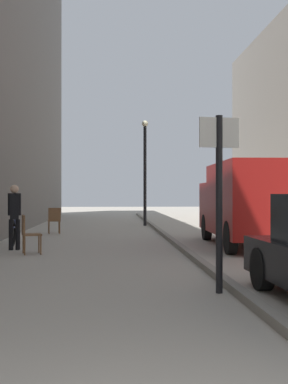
{
  "coord_description": "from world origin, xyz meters",
  "views": [
    {
      "loc": [
        -0.24,
        -1.9,
        1.46
      ],
      "look_at": [
        0.73,
        12.57,
        1.5
      ],
      "focal_mm": 46.27,
      "sensor_mm": 36.0,
      "label": 1
    }
  ],
  "objects_px": {
    "bicycle_leaning": "(15,231)",
    "cafe_chair_near_window": "(28,231)",
    "delivery_van": "(251,202)",
    "lamp_post": "(145,166)",
    "pedestrian_main_foreground": "(14,212)",
    "cafe_chair_by_doorway": "(54,219)",
    "street_sign_post": "(219,187)"
  },
  "relations": [
    {
      "from": "bicycle_leaning",
      "to": "cafe_chair_near_window",
      "type": "xyz_separation_m",
      "value": [
        0.75,
        -2.36,
        0.17
      ]
    },
    {
      "from": "bicycle_leaning",
      "to": "delivery_van",
      "type": "bearing_deg",
      "value": -12.53
    },
    {
      "from": "lamp_post",
      "to": "bicycle_leaning",
      "type": "height_order",
      "value": "lamp_post"
    },
    {
      "from": "pedestrian_main_foreground",
      "to": "cafe_chair_by_doorway",
      "type": "xyz_separation_m",
      "value": [
        0.44,
        5.07,
        -0.42
      ]
    },
    {
      "from": "street_sign_post",
      "to": "lamp_post",
      "type": "relative_size",
      "value": 0.55
    },
    {
      "from": "delivery_van",
      "to": "cafe_chair_near_window",
      "type": "height_order",
      "value": "delivery_van"
    },
    {
      "from": "cafe_chair_by_doorway",
      "to": "pedestrian_main_foreground",
      "type": "bearing_deg",
      "value": -105.81
    },
    {
      "from": "pedestrian_main_foreground",
      "to": "bicycle_leaning",
      "type": "distance_m",
      "value": 1.59
    },
    {
      "from": "pedestrian_main_foreground",
      "to": "street_sign_post",
      "type": "height_order",
      "value": "street_sign_post"
    },
    {
      "from": "street_sign_post",
      "to": "lamp_post",
      "type": "bearing_deg",
      "value": -97.27
    },
    {
      "from": "bicycle_leaning",
      "to": "cafe_chair_near_window",
      "type": "bearing_deg",
      "value": -76.46
    },
    {
      "from": "bicycle_leaning",
      "to": "cafe_chair_by_doorway",
      "type": "relative_size",
      "value": 1.88
    },
    {
      "from": "street_sign_post",
      "to": "cafe_chair_near_window",
      "type": "xyz_separation_m",
      "value": [
        -3.56,
        4.87,
        -1.0
      ]
    },
    {
      "from": "cafe_chair_near_window",
      "to": "pedestrian_main_foreground",
      "type": "bearing_deg",
      "value": -166.21
    },
    {
      "from": "cafe_chair_by_doorway",
      "to": "delivery_van",
      "type": "bearing_deg",
      "value": -48.77
    },
    {
      "from": "cafe_chair_near_window",
      "to": "cafe_chair_by_doorway",
      "type": "height_order",
      "value": "same"
    },
    {
      "from": "delivery_van",
      "to": "cafe_chair_near_window",
      "type": "distance_m",
      "value": 6.03
    },
    {
      "from": "delivery_van",
      "to": "bicycle_leaning",
      "type": "distance_m",
      "value": 6.71
    },
    {
      "from": "delivery_van",
      "to": "cafe_chair_near_window",
      "type": "relative_size",
      "value": 5.6
    },
    {
      "from": "lamp_post",
      "to": "delivery_van",
      "type": "bearing_deg",
      "value": -75.43
    },
    {
      "from": "street_sign_post",
      "to": "lamp_post",
      "type": "xyz_separation_m",
      "value": [
        -0.04,
        15.16,
        1.18
      ]
    },
    {
      "from": "street_sign_post",
      "to": "cafe_chair_by_doorway",
      "type": "relative_size",
      "value": 2.77
    },
    {
      "from": "bicycle_leaning",
      "to": "cafe_chair_near_window",
      "type": "height_order",
      "value": "bicycle_leaning"
    },
    {
      "from": "pedestrian_main_foreground",
      "to": "lamp_post",
      "type": "height_order",
      "value": "lamp_post"
    },
    {
      "from": "pedestrian_main_foreground",
      "to": "street_sign_post",
      "type": "xyz_separation_m",
      "value": [
        4.06,
        -5.78,
        0.57
      ]
    },
    {
      "from": "street_sign_post",
      "to": "cafe_chair_near_window",
      "type": "bearing_deg",
      "value": -61.25
    },
    {
      "from": "cafe_chair_near_window",
      "to": "lamp_post",
      "type": "bearing_deg",
      "value": 146.05
    },
    {
      "from": "lamp_post",
      "to": "cafe_chair_by_doorway",
      "type": "height_order",
      "value": "lamp_post"
    },
    {
      "from": "street_sign_post",
      "to": "lamp_post",
      "type": "height_order",
      "value": "lamp_post"
    },
    {
      "from": "lamp_post",
      "to": "bicycle_leaning",
      "type": "relative_size",
      "value": 2.69
    },
    {
      "from": "pedestrian_main_foreground",
      "to": "cafe_chair_by_doorway",
      "type": "height_order",
      "value": "pedestrian_main_foreground"
    },
    {
      "from": "lamp_post",
      "to": "cafe_chair_near_window",
      "type": "distance_m",
      "value": 11.09
    }
  ]
}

